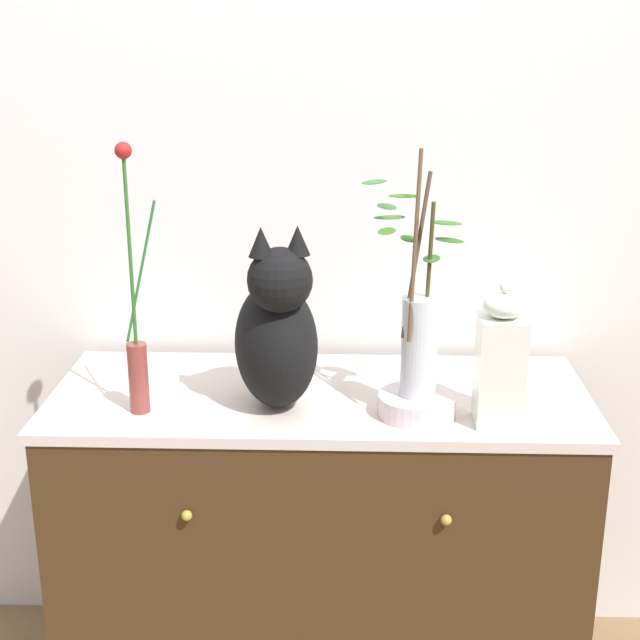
# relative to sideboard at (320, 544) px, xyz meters

# --- Properties ---
(wall_back) EXTENTS (4.40, 0.08, 2.60)m
(wall_back) POSITION_rel_sideboard_xyz_m (0.00, 0.33, 0.89)
(wall_back) COLOR silver
(wall_back) RESTS_ON ground_plane
(sideboard) EXTENTS (1.27, 0.54, 0.82)m
(sideboard) POSITION_rel_sideboard_xyz_m (0.00, 0.00, 0.00)
(sideboard) COLOR #3F2914
(sideboard) RESTS_ON ground_plane
(cat_sitting) EXTENTS (0.24, 0.44, 0.43)m
(cat_sitting) POSITION_rel_sideboard_xyz_m (-0.09, -0.08, 0.59)
(cat_sitting) COLOR black
(cat_sitting) RESTS_ON sideboard
(vase_slim_green) EXTENTS (0.08, 0.04, 0.60)m
(vase_slim_green) POSITION_rel_sideboard_xyz_m (-0.40, -0.12, 0.57)
(vase_slim_green) COLOR brown
(vase_slim_green) RESTS_ON sideboard
(bowl_porcelain) EXTENTS (0.17, 0.17, 0.05)m
(bowl_porcelain) POSITION_rel_sideboard_xyz_m (0.22, -0.12, 0.44)
(bowl_porcelain) COLOR silver
(bowl_porcelain) RESTS_ON sideboard
(vase_glass_clear) EXTENTS (0.24, 0.15, 0.53)m
(vase_glass_clear) POSITION_rel_sideboard_xyz_m (0.22, -0.12, 0.61)
(vase_glass_clear) COLOR silver
(vase_glass_clear) RESTS_ON bowl_porcelain
(jar_lidded_porcelain) EXTENTS (0.10, 0.10, 0.32)m
(jar_lidded_porcelain) POSITION_rel_sideboard_xyz_m (0.39, -0.16, 0.56)
(jar_lidded_porcelain) COLOR white
(jar_lidded_porcelain) RESTS_ON sideboard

